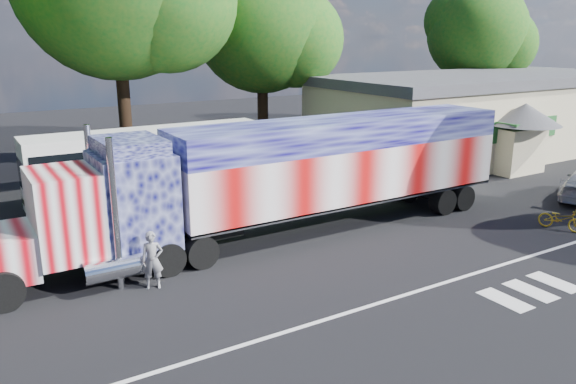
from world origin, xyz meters
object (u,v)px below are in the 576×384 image
semi_truck (286,175)px  bicycle (561,219)px  woman (152,260)px  coach_bus (152,163)px  tree_far_ne (479,33)px  tree_ne_a (264,25)px

semi_truck → bicycle: (9.89, -5.18, -1.99)m
woman → bicycle: size_ratio=1.05×
semi_truck → bicycle: bearing=-27.6°
coach_bus → tree_far_ne: size_ratio=0.96×
tree_ne_a → tree_far_ne: 19.46m
woman → tree_ne_a: size_ratio=0.14×
coach_bus → tree_far_ne: bearing=11.7°
woman → coach_bus: bearing=92.0°
semi_truck → tree_far_ne: size_ratio=1.87×
coach_bus → bicycle: (12.54, -13.27, -1.27)m
coach_bus → bicycle: 18.30m
bicycle → tree_far_ne: bearing=30.3°
woman → tree_ne_a: 22.53m
coach_bus → tree_ne_a: 13.67m
bicycle → tree_ne_a: tree_ne_a is taller
coach_bus → bicycle: coach_bus is taller
woman → tree_far_ne: (32.75, 16.05, 6.95)m
tree_far_ne → coach_bus: bearing=-168.3°
tree_ne_a → coach_bus: bearing=-146.4°
tree_ne_a → tree_far_ne: size_ratio=1.07×
tree_ne_a → tree_far_ne: tree_ne_a is taller
bicycle → tree_ne_a: size_ratio=0.14×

